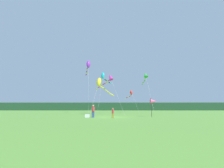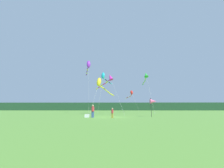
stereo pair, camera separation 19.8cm
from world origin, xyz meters
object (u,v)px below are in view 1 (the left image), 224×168
object	(u,v)px
banner_flag_pole	(153,101)
kite_yellow	(101,84)
person_adult	(93,110)
kite_magenta	(109,79)
cooler_box	(87,116)
kite_cyan	(103,76)
kite_red	(131,94)
person_child	(113,112)
kite_purple	(88,65)
kite_green	(145,76)

from	to	relation	value
banner_flag_pole	kite_yellow	size ratio (longest dim) A/B	0.34
person_adult	kite_magenta	bearing A→B (deg)	76.82
cooler_box	banner_flag_pole	bearing A→B (deg)	7.51
kite_cyan	kite_red	xyz separation A→B (m)	(7.22, 3.08, -4.07)
person_child	banner_flag_pole	xyz separation A→B (m)	(5.85, 2.18, 1.47)
person_adult	kite_red	xyz separation A→B (m)	(7.45, 18.76, 4.13)
person_child	kite_magenta	distance (m)	10.48
person_adult	kite_yellow	world-z (taller)	kite_yellow
person_child	kite_red	world-z (taller)	kite_red
kite_magenta	person_adult	bearing A→B (deg)	-103.18
person_adult	kite_purple	size ratio (longest dim) A/B	0.14
cooler_box	kite_purple	size ratio (longest dim) A/B	0.05
banner_flag_pole	kite_cyan	distance (m)	17.96
cooler_box	kite_red	distance (m)	20.96
person_child	kite_green	distance (m)	20.64
kite_green	kite_purple	world-z (taller)	kite_purple
cooler_box	kite_cyan	world-z (taller)	kite_cyan
person_adult	banner_flag_pole	distance (m)	8.67
person_child	kite_red	distance (m)	20.67
person_child	kite_green	size ratio (longest dim) A/B	0.12
kite_green	kite_yellow	xyz separation A→B (m)	(-10.68, -8.70, -3.59)
kite_green	cooler_box	bearing A→B (deg)	-126.59
person_child	kite_yellow	xyz separation A→B (m)	(-2.34, 8.08, 5.07)
banner_flag_pole	kite_magenta	world-z (taller)	kite_magenta
kite_yellow	kite_red	xyz separation A→B (m)	(7.17, 11.54, -0.71)
person_child	kite_yellow	distance (m)	9.82
kite_green	kite_purple	bearing A→B (deg)	-164.71
person_child	kite_cyan	size ratio (longest dim) A/B	0.12
kite_magenta	kite_yellow	bearing A→B (deg)	-165.42
kite_cyan	kite_red	size ratio (longest dim) A/B	1.17
person_child	kite_magenta	bearing A→B (deg)	95.70
kite_green	kite_purple	xyz separation A→B (m)	(-14.06, -3.84, 1.61)
kite_red	kite_magenta	xyz separation A→B (m)	(-5.67, -11.15, 1.75)
kite_purple	kite_yellow	bearing A→B (deg)	-55.20
person_child	kite_cyan	bearing A→B (deg)	98.25
kite_green	kite_yellow	distance (m)	14.24
cooler_box	kite_cyan	distance (m)	17.98
person_adult	cooler_box	size ratio (longest dim) A/B	2.84
kite_yellow	cooler_box	bearing A→B (deg)	-98.49
person_adult	kite_green	distance (m)	21.09
kite_red	kite_purple	size ratio (longest dim) A/B	0.72
cooler_box	kite_red	size ratio (longest dim) A/B	0.07
kite_cyan	kite_yellow	size ratio (longest dim) A/B	1.28
kite_green	kite_red	distance (m)	6.24
banner_flag_pole	cooler_box	bearing A→B (deg)	-172.49
kite_green	kite_magenta	size ratio (longest dim) A/B	1.32
banner_flag_pole	kite_red	size ratio (longest dim) A/B	0.31
person_adult	banner_flag_pole	bearing A→B (deg)	8.85
kite_yellow	kite_green	bearing A→B (deg)	39.16
kite_purple	banner_flag_pole	bearing A→B (deg)	-42.93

